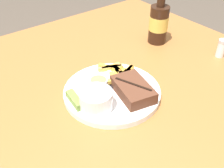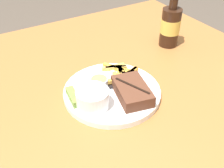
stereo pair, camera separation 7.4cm
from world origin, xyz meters
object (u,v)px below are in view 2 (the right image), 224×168
coleslaw_cup (93,97)px  beer_bottle (170,25)px  knife_utensil (123,88)px  steak_portion (132,91)px  fork_utensil (112,74)px  dipping_sauce_cup (99,82)px  dinner_plate (112,92)px  pickle_spear (73,97)px

coleslaw_cup → beer_bottle: bearing=113.6°
knife_utensil → steak_portion: bearing=-47.2°
steak_portion → knife_utensil: size_ratio=1.05×
fork_utensil → knife_utensil: size_ratio=0.87×
beer_bottle → dipping_sauce_cup: bearing=-72.2°
steak_portion → beer_bottle: size_ratio=0.64×
fork_utensil → beer_bottle: beer_bottle is taller
dipping_sauce_cup → fork_utensil: dipping_sauce_cup is taller
fork_utensil → beer_bottle: (-0.09, 0.30, 0.06)m
steak_portion → coleslaw_cup: size_ratio=1.67×
dinner_plate → pickle_spear: 0.12m
dinner_plate → knife_utensil: knife_utensil is taller
fork_utensil → knife_utensil: knife_utensil is taller
dipping_sauce_cup → knife_utensil: size_ratio=0.38×
dinner_plate → beer_bottle: bearing=113.7°
dipping_sauce_cup → beer_bottle: (-0.12, 0.36, 0.05)m
pickle_spear → fork_utensil: bearing=106.6°
dipping_sauce_cup → fork_utensil: 0.07m
pickle_spear → coleslaw_cup: bearing=34.3°
pickle_spear → knife_utensil: 0.15m
beer_bottle → fork_utensil: bearing=-73.9°
coleslaw_cup → knife_utensil: 0.11m
dinner_plate → dipping_sauce_cup: size_ratio=5.29×
fork_utensil → dipping_sauce_cup: bearing=-32.4°
steak_portion → fork_utensil: bearing=177.2°
dinner_plate → steak_portion: size_ratio=1.92×
steak_portion → knife_utensil: 0.04m
pickle_spear → fork_utensil: 0.16m
dinner_plate → fork_utensil: 0.07m
steak_portion → dipping_sauce_cup: bearing=-145.6°
dinner_plate → fork_utensil: fork_utensil is taller
coleslaw_cup → dipping_sauce_cup: size_ratio=1.65×
pickle_spear → beer_bottle: beer_bottle is taller
knife_utensil → pickle_spear: bearing=-152.0°
pickle_spear → beer_bottle: size_ratio=0.34×
beer_bottle → knife_utensil: bearing=-62.4°
dinner_plate → coleslaw_cup: coleslaw_cup is taller
knife_utensil → beer_bottle: beer_bottle is taller
pickle_spear → fork_utensil: (-0.05, 0.15, -0.01)m
coleslaw_cup → dipping_sauce_cup: (-0.07, 0.05, -0.01)m
coleslaw_cup → fork_utensil: size_ratio=0.73×
steak_portion → coleslaw_cup: bearing=-99.3°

